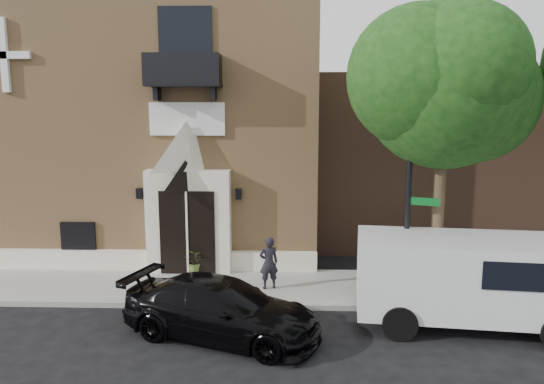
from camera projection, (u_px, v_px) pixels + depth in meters
The scene contains 12 objects.
ground at pixel (209, 309), 14.01m from camera, with size 120.00×120.00×0.00m, color black.
sidewalk at pixel (250, 287), 15.44m from camera, with size 42.00×3.00×0.15m, color gray.
church at pixel (162, 121), 21.16m from camera, with size 12.20×11.01×9.30m.
neighbour_building at pixel (528, 156), 21.94m from camera, with size 18.00×8.00×6.40m, color brown.
street_tree_left at pixel (447, 83), 13.16m from camera, with size 4.97×4.38×7.77m.
black_sedan at pixel (222, 309), 12.26m from camera, with size 1.91×4.70×1.36m, color black.
cargo_van at pixel (479, 278), 12.73m from camera, with size 5.60×2.76×2.20m.
street_sign at pixel (409, 203), 13.57m from camera, with size 0.82×1.02×5.37m.
fire_hydrant at pixel (422, 288), 13.94m from camera, with size 0.48×0.39×0.85m.
dumpster at pixel (431, 275), 14.49m from camera, with size 1.95×1.41×1.15m.
planter at pixel (195, 261), 16.45m from camera, with size 0.69×0.60×0.76m, color #556F2E.
pedestrian_near at pixel (269, 263), 15.04m from camera, with size 0.55×0.36×1.51m, color black.
Camera 1 is at (2.12, -13.22, 5.43)m, focal length 35.00 mm.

